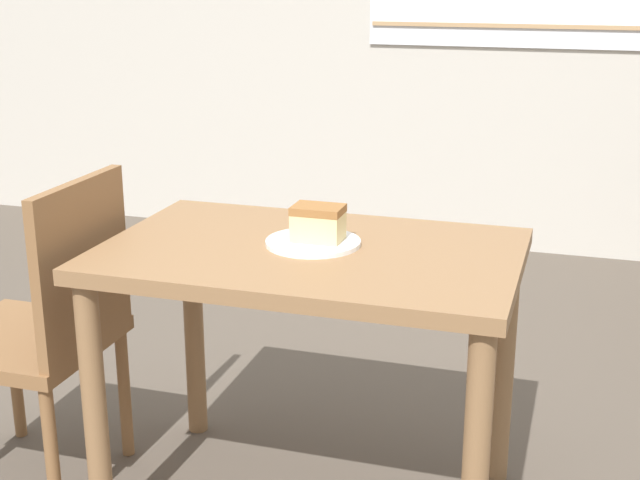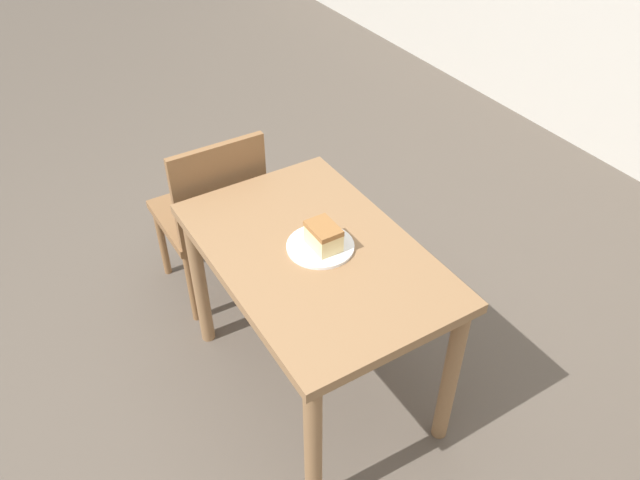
{
  "view_description": "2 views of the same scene",
  "coord_description": "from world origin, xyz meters",
  "px_view_note": "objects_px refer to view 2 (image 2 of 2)",
  "views": [
    {
      "loc": [
        0.74,
        -1.53,
        1.42
      ],
      "look_at": [
        0.12,
        0.49,
        0.77
      ],
      "focal_mm": 50.0,
      "sensor_mm": 36.0,
      "label": 1
    },
    {
      "loc": [
        1.53,
        -0.36,
        2.17
      ],
      "look_at": [
        0.15,
        0.49,
        0.83
      ],
      "focal_mm": 35.0,
      "sensor_mm": 36.0,
      "label": 2
    }
  ],
  "objects_px": {
    "chair_near_window": "(213,212)",
    "cake_slice": "(323,236)",
    "dining_table_near": "(314,274)",
    "plate": "(320,246)"
  },
  "relations": [
    {
      "from": "dining_table_near",
      "to": "chair_near_window",
      "type": "bearing_deg",
      "value": -172.24
    },
    {
      "from": "chair_near_window",
      "to": "cake_slice",
      "type": "height_order",
      "value": "chair_near_window"
    },
    {
      "from": "cake_slice",
      "to": "plate",
      "type": "bearing_deg",
      "value": -153.0
    },
    {
      "from": "dining_table_near",
      "to": "plate",
      "type": "height_order",
      "value": "plate"
    },
    {
      "from": "cake_slice",
      "to": "dining_table_near",
      "type": "bearing_deg",
      "value": -109.1
    },
    {
      "from": "cake_slice",
      "to": "chair_near_window",
      "type": "bearing_deg",
      "value": -169.97
    },
    {
      "from": "chair_near_window",
      "to": "cake_slice",
      "type": "bearing_deg",
      "value": 100.03
    },
    {
      "from": "dining_table_near",
      "to": "cake_slice",
      "type": "distance_m",
      "value": 0.18
    },
    {
      "from": "dining_table_near",
      "to": "plate",
      "type": "distance_m",
      "value": 0.13
    },
    {
      "from": "dining_table_near",
      "to": "plate",
      "type": "relative_size",
      "value": 4.31
    }
  ]
}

